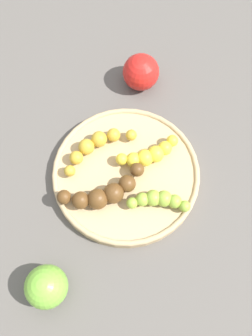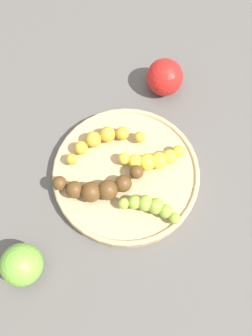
# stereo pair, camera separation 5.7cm
# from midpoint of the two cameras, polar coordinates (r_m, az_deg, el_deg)

# --- Properties ---
(ground_plane) EXTENTS (2.40, 2.40, 0.00)m
(ground_plane) POSITION_cam_midpoint_polar(r_m,az_deg,el_deg) (0.68, -2.39, -1.49)
(ground_plane) COLOR #56514C
(fruit_bowl) EXTENTS (0.26, 0.26, 0.02)m
(fruit_bowl) POSITION_cam_midpoint_polar(r_m,az_deg,el_deg) (0.67, -2.44, -1.11)
(fruit_bowl) COLOR tan
(fruit_bowl) RESTS_ON ground_plane
(banana_green) EXTENTS (0.04, 0.11, 0.03)m
(banana_green) POSITION_cam_midpoint_polar(r_m,az_deg,el_deg) (0.63, 2.44, -5.23)
(banana_green) COLOR #8CAD38
(banana_green) RESTS_ON fruit_bowl
(banana_yellow) EXTENTS (0.07, 0.11, 0.03)m
(banana_yellow) POSITION_cam_midpoint_polar(r_m,az_deg,el_deg) (0.66, 1.14, 1.87)
(banana_yellow) COLOR yellow
(banana_yellow) RESTS_ON fruit_bowl
(banana_spotted) EXTENTS (0.11, 0.11, 0.03)m
(banana_spotted) POSITION_cam_midpoint_polar(r_m,az_deg,el_deg) (0.67, -7.26, 3.19)
(banana_spotted) COLOR gold
(banana_spotted) RESTS_ON fruit_bowl
(banana_overripe) EXTENTS (0.09, 0.14, 0.04)m
(banana_overripe) POSITION_cam_midpoint_polar(r_m,az_deg,el_deg) (0.63, -5.95, -4.07)
(banana_overripe) COLOR #593819
(banana_overripe) RESTS_ON fruit_bowl
(apple_green) EXTENTS (0.07, 0.07, 0.07)m
(apple_green) POSITION_cam_midpoint_polar(r_m,az_deg,el_deg) (0.62, -14.86, -17.53)
(apple_green) COLOR #72B238
(apple_green) RESTS_ON ground_plane
(apple_red) EXTENTS (0.07, 0.07, 0.07)m
(apple_red) POSITION_cam_midpoint_polar(r_m,az_deg,el_deg) (0.75, -0.07, 14.35)
(apple_red) COLOR red
(apple_red) RESTS_ON ground_plane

